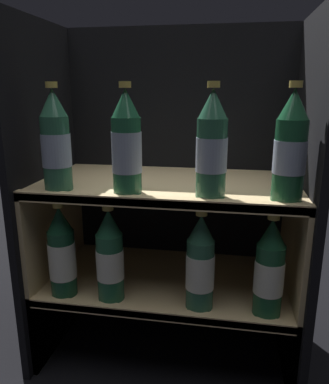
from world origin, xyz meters
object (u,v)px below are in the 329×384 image
at_px(bottle_lower_front_2, 200,265).
at_px(bottle_upper_front_0, 56,143).
at_px(bottle_upper_front_3, 290,149).
at_px(bottle_lower_front_0, 62,254).
at_px(bottle_upper_front_1, 127,145).
at_px(bottle_lower_front_3, 269,270).
at_px(bottle_upper_front_2, 212,147).
at_px(bottle_lower_front_1, 110,258).

bearing_deg(bottle_lower_front_2, bottle_upper_front_0, 180.00).
relative_size(bottle_upper_front_3, bottle_lower_front_2, 1.00).
xyz_separation_m(bottle_lower_front_0, bottle_lower_front_2, (0.36, 0.00, 0.00)).
xyz_separation_m(bottle_upper_front_1, bottle_lower_front_3, (0.34, -0.00, -0.29)).
bearing_deg(bottle_lower_front_0, bottle_upper_front_1, 0.00).
height_order(bottle_upper_front_2, bottle_lower_front_1, bottle_upper_front_2).
height_order(bottle_lower_front_1, bottle_lower_front_2, same).
bearing_deg(bottle_upper_front_0, bottle_lower_front_0, 180.00).
distance_m(bottle_lower_front_0, bottle_lower_front_2, 0.36).
xyz_separation_m(bottle_upper_front_3, bottle_lower_front_0, (-0.55, 0.00, -0.29)).
bearing_deg(bottle_lower_front_3, bottle_upper_front_1, 180.00).
relative_size(bottle_upper_front_2, bottle_lower_front_0, 1.00).
bearing_deg(bottle_lower_front_3, bottle_lower_front_1, 180.00).
bearing_deg(bottle_lower_front_3, bottle_lower_front_0, 180.00).
bearing_deg(bottle_lower_front_3, bottle_upper_front_2, 180.00).
distance_m(bottle_upper_front_0, bottle_upper_front_2, 0.37).
xyz_separation_m(bottle_upper_front_1, bottle_lower_front_0, (-0.18, 0.00, -0.29)).
xyz_separation_m(bottle_upper_front_3, bottle_lower_front_3, (-0.02, -0.00, -0.29)).
xyz_separation_m(bottle_upper_front_3, bottle_lower_front_2, (-0.19, 0.00, -0.29)).
distance_m(bottle_upper_front_0, bottle_upper_front_3, 0.54).
relative_size(bottle_lower_front_0, bottle_lower_front_3, 1.00).
relative_size(bottle_lower_front_2, bottle_lower_front_3, 1.00).
relative_size(bottle_upper_front_2, bottle_lower_front_2, 1.00).
distance_m(bottle_upper_front_2, bottle_lower_front_0, 0.48).
relative_size(bottle_upper_front_0, bottle_upper_front_1, 1.00).
relative_size(bottle_upper_front_1, bottle_lower_front_2, 1.00).
height_order(bottle_upper_front_0, bottle_lower_front_3, bottle_upper_front_0).
xyz_separation_m(bottle_upper_front_3, bottle_lower_front_1, (-0.42, 0.00, -0.29)).
bearing_deg(bottle_lower_front_2, bottle_lower_front_1, 180.00).
distance_m(bottle_upper_front_1, bottle_upper_front_3, 0.37).
relative_size(bottle_upper_front_3, bottle_lower_front_3, 1.00).
relative_size(bottle_upper_front_0, bottle_lower_front_2, 1.00).
xyz_separation_m(bottle_upper_front_1, bottle_lower_front_1, (-0.05, 0.00, -0.29)).
bearing_deg(bottle_lower_front_2, bottle_upper_front_3, 0.00).
bearing_deg(bottle_lower_front_0, bottle_lower_front_1, 0.00).
bearing_deg(bottle_lower_front_1, bottle_upper_front_0, -180.00).
distance_m(bottle_upper_front_0, bottle_lower_front_3, 0.60).
bearing_deg(bottle_upper_front_1, bottle_lower_front_3, -0.00).
xyz_separation_m(bottle_lower_front_0, bottle_lower_front_1, (0.13, 0.00, 0.00)).
distance_m(bottle_upper_front_2, bottle_lower_front_1, 0.38).
relative_size(bottle_lower_front_1, bottle_lower_front_3, 1.00).
height_order(bottle_upper_front_2, bottle_lower_front_3, bottle_upper_front_2).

